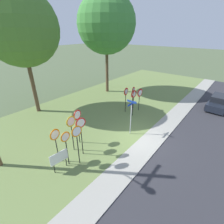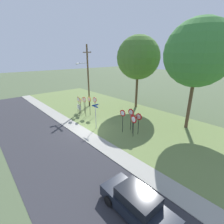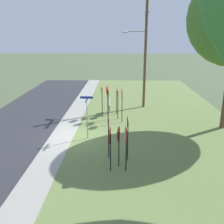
% 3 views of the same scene
% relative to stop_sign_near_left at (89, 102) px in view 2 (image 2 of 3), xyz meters
% --- Properties ---
extents(ground_plane, '(160.00, 160.00, 0.00)m').
position_rel_stop_sign_near_left_xyz_m(ground_plane, '(3.79, -2.88, -1.94)').
color(ground_plane, '#4C5B3D').
extents(road_asphalt, '(44.00, 6.40, 0.01)m').
position_rel_stop_sign_near_left_xyz_m(road_asphalt, '(3.79, -7.68, -1.94)').
color(road_asphalt, '#2D2D33').
rests_on(road_asphalt, ground_plane).
extents(sidewalk_strip, '(44.00, 1.60, 0.06)m').
position_rel_stop_sign_near_left_xyz_m(sidewalk_strip, '(3.79, -3.68, -1.91)').
color(sidewalk_strip, '#99968C').
rests_on(sidewalk_strip, ground_plane).
extents(grass_median, '(44.00, 12.00, 0.04)m').
position_rel_stop_sign_near_left_xyz_m(grass_median, '(3.79, 3.12, -1.92)').
color(grass_median, olive).
rests_on(grass_median, ground_plane).
extents(stop_sign_near_left, '(0.72, 0.10, 2.62)m').
position_rel_stop_sign_near_left_xyz_m(stop_sign_near_left, '(0.00, 0.00, 0.00)').
color(stop_sign_near_left, black).
rests_on(stop_sign_near_left, grass_median).
extents(stop_sign_near_right, '(0.68, 0.15, 2.74)m').
position_rel_stop_sign_near_left_xyz_m(stop_sign_near_right, '(0.11, -0.79, 0.07)').
color(stop_sign_near_right, black).
rests_on(stop_sign_near_right, grass_median).
extents(stop_sign_far_left, '(0.62, 0.10, 2.35)m').
position_rel_stop_sign_near_left_xyz_m(stop_sign_far_left, '(-1.08, -0.81, -0.23)').
color(stop_sign_far_left, black).
rests_on(stop_sign_far_left, grass_median).
extents(stop_sign_far_center, '(0.69, 0.13, 2.35)m').
position_rel_stop_sign_near_left_xyz_m(stop_sign_far_center, '(-1.29, -0.11, -0.20)').
color(stop_sign_far_center, black).
rests_on(stop_sign_far_center, grass_median).
extents(stop_sign_far_right, '(0.70, 0.12, 2.64)m').
position_rel_stop_sign_near_left_xyz_m(stop_sign_far_right, '(0.81, 0.33, 0.01)').
color(stop_sign_far_right, black).
rests_on(stop_sign_far_right, grass_median).
extents(stop_sign_center_tall, '(0.69, 0.11, 2.71)m').
position_rel_stop_sign_near_left_xyz_m(stop_sign_center_tall, '(-0.63, -1.30, 0.06)').
color(stop_sign_center_tall, black).
rests_on(stop_sign_center_tall, grass_median).
extents(yield_sign_near_left, '(0.83, 0.12, 2.32)m').
position_rel_stop_sign_near_left_xyz_m(yield_sign_near_left, '(8.23, -0.29, -0.18)').
color(yield_sign_near_left, black).
rests_on(yield_sign_near_left, grass_median).
extents(yield_sign_near_right, '(0.69, 0.15, 2.56)m').
position_rel_stop_sign_near_left_xyz_m(yield_sign_near_right, '(6.85, -0.43, 0.00)').
color(yield_sign_near_right, black).
rests_on(yield_sign_near_right, grass_median).
extents(yield_sign_far_left, '(0.74, 0.11, 2.52)m').
position_rel_stop_sign_near_left_xyz_m(yield_sign_far_left, '(7.09, 0.59, -0.02)').
color(yield_sign_far_left, black).
rests_on(yield_sign_far_left, grass_median).
extents(yield_sign_far_right, '(0.72, 0.13, 2.34)m').
position_rel_stop_sign_near_left_xyz_m(yield_sign_far_right, '(8.25, 0.48, -0.16)').
color(yield_sign_far_right, black).
rests_on(yield_sign_far_right, grass_median).
extents(yield_sign_center, '(0.75, 0.18, 2.19)m').
position_rel_stop_sign_near_left_xyz_m(yield_sign_center, '(7.76, 0.12, -0.28)').
color(yield_sign_center, black).
rests_on(yield_sign_center, grass_median).
extents(street_name_post, '(0.96, 0.82, 2.83)m').
position_rel_stop_sign_near_left_xyz_m(street_name_post, '(4.08, -1.91, -0.21)').
color(street_name_post, '#9EA0A8').
rests_on(street_name_post, grass_median).
extents(utility_pole, '(2.10, 2.22, 9.45)m').
position_rel_stop_sign_near_left_xyz_m(utility_pole, '(-3.75, 2.29, 3.17)').
color(utility_pole, brown).
rests_on(utility_pole, grass_median).
extents(notice_board, '(1.10, 0.14, 1.25)m').
position_rel_stop_sign_near_left_xyz_m(notice_board, '(-1.64, -0.75, -1.07)').
color(notice_board, black).
rests_on(notice_board, grass_median).
extents(oak_tree_left, '(6.31, 6.31, 10.72)m').
position_rel_stop_sign_near_left_xyz_m(oak_tree_left, '(1.75, 7.71, 5.65)').
color(oak_tree_left, brown).
rests_on(oak_tree_left, grass_median).
extents(oak_tree_right, '(6.70, 6.70, 11.42)m').
position_rel_stop_sign_near_left_xyz_m(oak_tree_right, '(10.78, 6.07, 6.15)').
color(oak_tree_right, brown).
rests_on(oak_tree_right, grass_median).
extents(parked_sedan_distant, '(4.30, 1.98, 1.39)m').
position_rel_stop_sign_near_left_xyz_m(parked_sedan_distant, '(14.09, -6.52, -1.30)').
color(parked_sedan_distant, black).
rests_on(parked_sedan_distant, road_asphalt).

